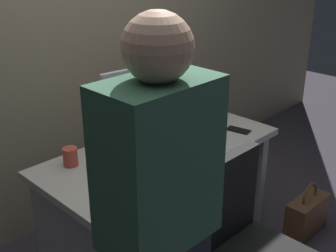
{
  "coord_description": "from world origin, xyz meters",
  "views": [
    {
      "loc": [
        -1.56,
        -1.59,
        1.82
      ],
      "look_at": [
        0.0,
        -0.05,
        0.89
      ],
      "focal_mm": 46.75,
      "sensor_mm": 36.0,
      "label": 1
    }
  ],
  "objects": [
    {
      "name": "handbag",
      "position": [
        0.83,
        -0.53,
        0.14
      ],
      "size": [
        0.34,
        0.14,
        0.38
      ],
      "color": "brown",
      "rests_on": "ground"
    },
    {
      "name": "cell_phone",
      "position": [
        0.5,
        -0.16,
        0.74
      ],
      "size": [
        0.1,
        0.15,
        0.01
      ],
      "primitive_type": "cube",
      "rotation": [
        0.0,
        0.0,
        0.18
      ],
      "color": "black",
      "rests_on": "desk"
    },
    {
      "name": "keyboard",
      "position": [
        -0.08,
        -0.07,
        0.75
      ],
      "size": [
        0.43,
        0.14,
        0.02
      ],
      "primitive_type": "cube",
      "rotation": [
        0.0,
        0.0,
        0.03
      ],
      "color": "white",
      "rests_on": "desk"
    },
    {
      "name": "cup_near_keyboard",
      "position": [
        -0.41,
        -0.17,
        0.79
      ],
      "size": [
        0.08,
        0.08,
        0.1
      ],
      "primitive_type": "cylinder",
      "color": "white",
      "rests_on": "desk"
    },
    {
      "name": "monitor",
      "position": [
        -0.01,
        0.12,
        1.0
      ],
      "size": [
        0.54,
        0.16,
        0.46
      ],
      "color": "silver",
      "rests_on": "desk"
    },
    {
      "name": "mouse",
      "position": [
        0.22,
        -0.09,
        0.76
      ],
      "size": [
        0.06,
        0.1,
        0.03
      ],
      "primitive_type": "ellipsoid",
      "color": "white",
      "rests_on": "desk"
    },
    {
      "name": "desk",
      "position": [
        0.0,
        0.0,
        0.51
      ],
      "size": [
        1.42,
        0.64,
        0.74
      ],
      "color": "beige",
      "rests_on": "ground"
    },
    {
      "name": "person_at_desk",
      "position": [
        -0.68,
        -0.67,
        0.84
      ],
      "size": [
        0.4,
        0.24,
        1.64
      ],
      "color": "#262838",
      "rests_on": "ground"
    },
    {
      "name": "cup_by_monitor",
      "position": [
        -0.48,
        0.19,
        0.79
      ],
      "size": [
        0.08,
        0.08,
        0.1
      ],
      "primitive_type": "cylinder",
      "color": "#D84C3F",
      "rests_on": "desk"
    },
    {
      "name": "book_stack",
      "position": [
        0.51,
        0.1,
        0.81
      ],
      "size": [
        0.22,
        0.18,
        0.16
      ],
      "color": "#3359A5",
      "rests_on": "desk"
    }
  ]
}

